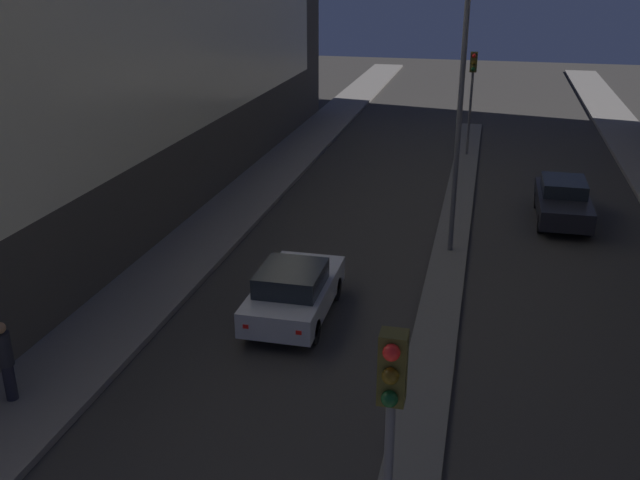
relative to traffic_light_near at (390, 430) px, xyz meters
name	(u,v)px	position (x,y,z in m)	size (l,w,h in m)	color
median_strip	(453,234)	(0.00, 16.17, -3.56)	(1.10, 35.73, 0.12)	#56544F
traffic_light_near	(390,430)	(0.00, 0.00, 0.00)	(0.32, 0.42, 4.78)	#4C4C51
traffic_light_mid	(472,80)	(0.00, 27.00, 0.00)	(0.32, 0.42, 4.78)	#4C4C51
street_lamp	(463,72)	(0.00, 14.58, 2.11)	(0.46, 0.46, 8.86)	#4C4C51
car_left_lane	(294,291)	(-3.71, 9.14, -2.85)	(1.86, 4.09, 1.51)	#B2B2B7
car_right_lane	(563,201)	(3.71, 18.59, -2.86)	(1.76, 4.31, 1.48)	black
pedestrian_on_left_sidewalk	(6,359)	(-8.44, 3.92, -2.48)	(0.32, 0.32, 1.80)	black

